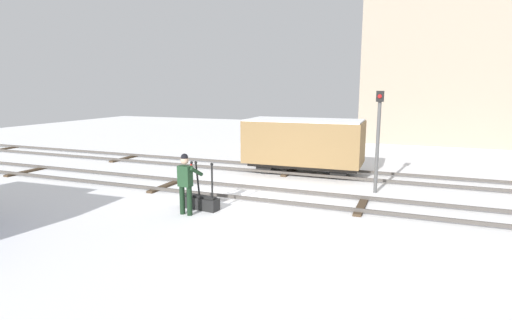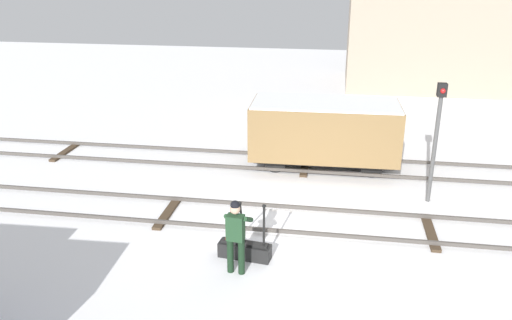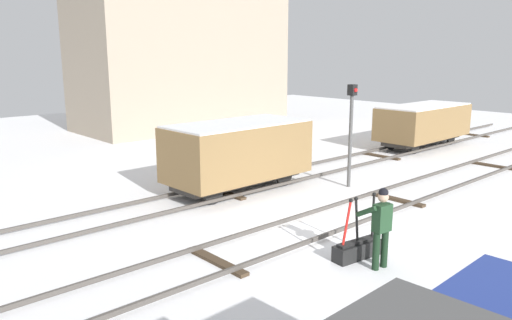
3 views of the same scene
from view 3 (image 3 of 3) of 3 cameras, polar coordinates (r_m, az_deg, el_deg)
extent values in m
plane|color=white|center=(13.43, 7.55, -7.55)|extent=(60.00, 60.00, 0.00)
cube|color=#4C4742|center=(12.96, 10.00, -7.77)|extent=(44.00, 0.07, 0.10)
cube|color=#4C4742|center=(13.84, 5.29, -6.33)|extent=(44.00, 0.07, 0.10)
cube|color=#423323|center=(11.15, -4.56, -11.51)|extent=(0.24, 1.94, 0.08)
cube|color=#423323|center=(16.14, 15.75, -4.37)|extent=(0.24, 1.94, 0.08)
cube|color=#423323|center=(22.26, 25.56, -0.60)|extent=(0.24, 1.94, 0.08)
cube|color=#4C4742|center=(15.73, -2.03, -3.99)|extent=(44.00, 0.07, 0.10)
cube|color=#4C4742|center=(16.82, -5.18, -2.96)|extent=(44.00, 0.07, 0.10)
cube|color=#423323|center=(16.29, -3.65, -3.76)|extent=(0.24, 1.94, 0.08)
cube|color=#423323|center=(22.65, 14.09, 0.44)|extent=(0.24, 1.94, 0.08)
cube|color=#423323|center=(30.26, 23.52, 2.69)|extent=(0.24, 1.94, 0.08)
cube|color=black|center=(11.53, 11.55, -10.14)|extent=(1.27, 0.51, 0.36)
cube|color=black|center=(11.46, 11.59, -9.16)|extent=(1.13, 0.34, 0.06)
cylinder|color=red|center=(11.04, 10.38, -7.25)|extent=(0.26, 0.09, 1.04)
sphere|color=black|center=(10.95, 10.85, -4.60)|extent=(0.09, 0.09, 0.09)
cylinder|color=black|center=(11.25, 11.51, -6.89)|extent=(0.17, 0.08, 1.05)
sphere|color=black|center=(11.06, 11.42, -4.39)|extent=(0.09, 0.09, 0.09)
cylinder|color=black|center=(11.62, 13.30, -6.35)|extent=(0.06, 0.06, 1.05)
sphere|color=black|center=(11.46, 13.43, -3.86)|extent=(0.09, 0.09, 0.09)
cylinder|color=black|center=(10.95, 13.64, -10.13)|extent=(0.15, 0.15, 0.84)
cylinder|color=black|center=(11.13, 14.54, -9.80)|extent=(0.15, 0.15, 0.84)
cube|color=#1E3D23|center=(10.80, 14.29, -6.44)|extent=(0.41, 0.28, 0.59)
sphere|color=tan|center=(10.66, 14.42, -4.14)|extent=(0.23, 0.23, 0.23)
sphere|color=black|center=(10.64, 14.44, -3.66)|extent=(0.20, 0.20, 0.20)
cylinder|color=#1E3D23|center=(10.76, 12.60, -5.78)|extent=(0.18, 0.55, 0.37)
cylinder|color=#1E3D23|center=(11.07, 14.08, -5.36)|extent=(0.18, 0.55, 0.36)
cylinder|color=#4C4C4C|center=(17.08, 10.78, 2.06)|extent=(0.12, 0.12, 3.14)
cube|color=black|center=(16.87, 11.01, 7.91)|extent=(0.24, 0.24, 0.36)
sphere|color=red|center=(16.79, 11.37, 7.88)|extent=(0.14, 0.14, 0.14)
cube|color=gray|center=(31.29, -8.61, 13.91)|extent=(12.47, 5.91, 11.03)
cube|color=#2D2B28|center=(25.52, 18.55, 2.29)|extent=(5.13, 1.40, 0.20)
cube|color=olive|center=(25.40, 18.68, 4.19)|extent=(5.41, 2.29, 1.51)
cube|color=white|center=(25.31, 18.80, 5.94)|extent=(5.30, 2.20, 0.06)
cylinder|color=black|center=(23.73, 17.78, 1.51)|extent=(0.70, 0.11, 0.70)
cylinder|color=black|center=(24.34, 15.30, 1.92)|extent=(0.70, 0.11, 0.70)
cylinder|color=black|center=(26.79, 21.50, 2.41)|extent=(0.70, 0.11, 0.70)
cylinder|color=black|center=(27.33, 19.22, 2.76)|extent=(0.70, 0.11, 0.70)
cube|color=#2D2B28|center=(16.55, -2.06, -2.19)|extent=(4.60, 1.47, 0.20)
cube|color=olive|center=(16.34, -2.09, 1.10)|extent=(4.87, 2.39, 1.74)
cube|color=white|center=(16.19, -2.11, 4.23)|extent=(4.77, 2.30, 0.06)
cylinder|color=black|center=(15.14, -4.96, -3.81)|extent=(0.70, 0.12, 0.70)
cylinder|color=black|center=(16.11, -7.73, -2.89)|extent=(0.70, 0.12, 0.70)
cylinder|color=black|center=(17.18, 3.25, -1.84)|extent=(0.70, 0.12, 0.70)
cylinder|color=black|center=(18.04, 0.37, -1.14)|extent=(0.70, 0.12, 0.70)
camera|label=1|loc=(15.15, 63.57, 2.01)|focal=28.41mm
camera|label=2|loc=(11.58, 72.04, 14.02)|focal=36.26mm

